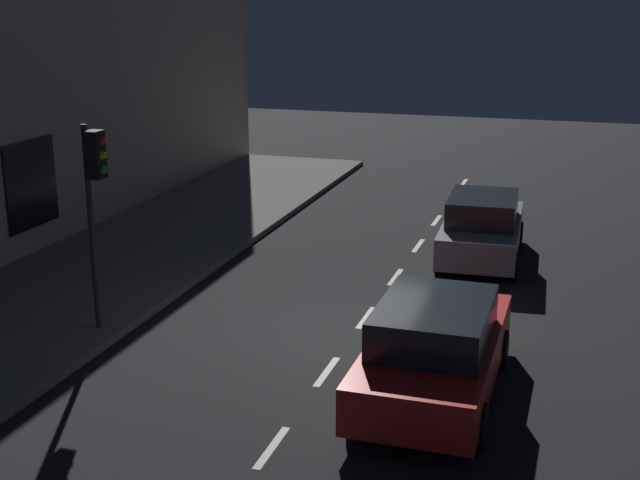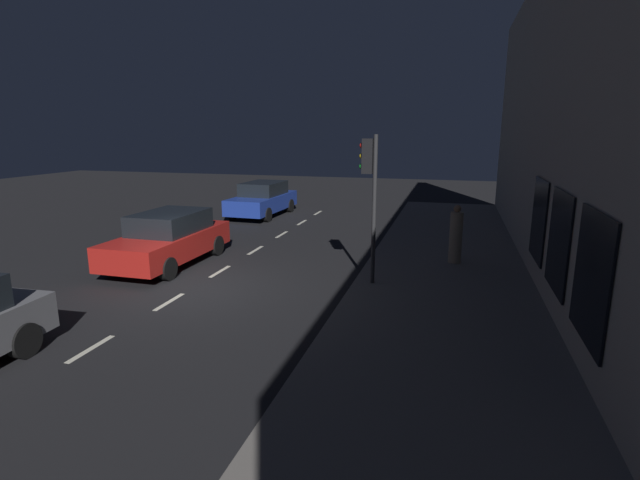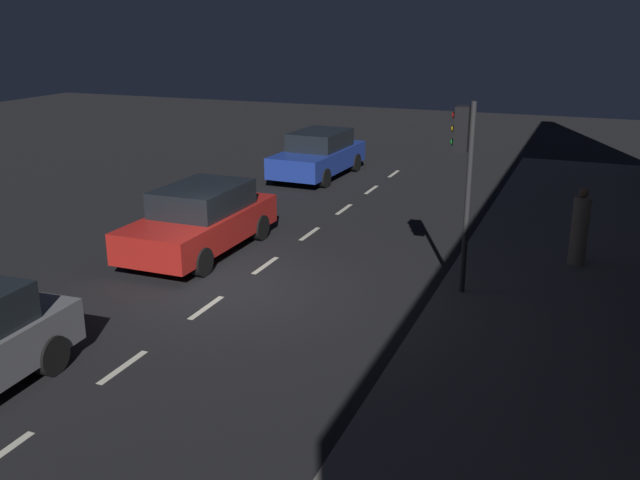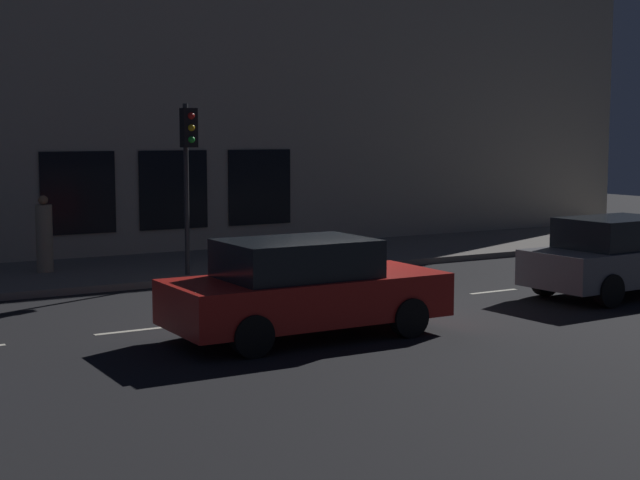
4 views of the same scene
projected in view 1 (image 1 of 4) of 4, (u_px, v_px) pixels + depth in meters
ground_plane at (352, 337)px, 15.71m from camera, size 60.00×60.00×0.00m
sidewalk at (57, 298)px, 17.49m from camera, size 4.50×32.00×0.15m
lane_centre_line at (366, 317)px, 16.63m from camera, size 0.12×27.20×0.01m
traffic_light at (94, 181)px, 14.97m from camera, size 0.45×0.32×3.73m
parked_car_0 at (482, 228)px, 20.03m from camera, size 1.97×4.23×1.58m
parked_car_2 at (435, 349)px, 13.18m from camera, size 1.97×4.51×1.58m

